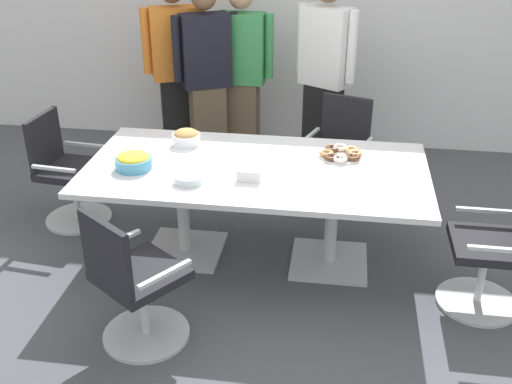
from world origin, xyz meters
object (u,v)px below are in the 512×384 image
object	(u,v)px
office_chair_0	(67,175)
office_chair_3	(338,157)
person_standing_3	(325,75)
plate_stack	(189,178)
person_standing_0	(176,70)
donut_platter	(341,154)
office_chair_2	(495,253)
snack_bowl_cookies	(186,137)
person_standing_2	(241,74)
person_standing_1	(207,77)
conference_table	(256,183)
napkin_pile	(250,172)
office_chair_1	(134,286)
snack_bowl_chips_yellow	(133,161)

from	to	relation	value
office_chair_0	office_chair_3	size ratio (longest dim) A/B	1.00
person_standing_3	plate_stack	bearing A→B (deg)	97.65
person_standing_0	donut_platter	size ratio (longest dim) A/B	5.62
office_chair_2	snack_bowl_cookies	size ratio (longest dim) A/B	4.30
person_standing_2	person_standing_3	bearing A→B (deg)	172.38
plate_stack	donut_platter	bearing A→B (deg)	29.94
person_standing_1	donut_platter	distance (m)	1.82
plate_stack	person_standing_2	bearing A→B (deg)	89.70
office_chair_3	person_standing_2	bearing A→B (deg)	-16.65
conference_table	person_standing_2	distance (m)	1.80
snack_bowl_cookies	plate_stack	xyz separation A→B (m)	(0.18, -0.64, -0.03)
conference_table	napkin_pile	distance (m)	0.25
person_standing_3	donut_platter	xyz separation A→B (m)	(0.19, -1.33, -0.20)
office_chair_1	office_chair_2	distance (m)	2.29
office_chair_1	napkin_pile	bearing A→B (deg)	92.07
snack_bowl_cookies	person_standing_3	bearing A→B (deg)	52.21
person_standing_3	person_standing_2	bearing A→B (deg)	20.19
snack_bowl_cookies	snack_bowl_chips_yellow	xyz separation A→B (m)	(-0.26, -0.48, -0.00)
office_chair_3	office_chair_0	bearing A→B (deg)	36.77
person_standing_0	person_standing_2	bearing A→B (deg)	163.66
office_chair_0	person_standing_3	xyz separation A→B (m)	(2.01, 1.24, 0.56)
snack_bowl_chips_yellow	donut_platter	bearing A→B (deg)	16.23
person_standing_3	snack_bowl_chips_yellow	world-z (taller)	person_standing_3
office_chair_2	person_standing_3	distance (m)	2.36
donut_platter	office_chair_0	bearing A→B (deg)	177.66
person_standing_0	snack_bowl_cookies	bearing A→B (deg)	86.88
person_standing_2	snack_bowl_cookies	world-z (taller)	person_standing_2
person_standing_0	plate_stack	distance (m)	2.09
snack_bowl_chips_yellow	office_chair_2	bearing A→B (deg)	-4.61
snack_bowl_cookies	conference_table	bearing A→B (deg)	-29.43
office_chair_3	person_standing_0	bearing A→B (deg)	-2.96
plate_stack	conference_table	bearing A→B (deg)	37.15
conference_table	office_chair_2	world-z (taller)	office_chair_2
person_standing_2	person_standing_3	distance (m)	0.81
office_chair_0	person_standing_1	world-z (taller)	person_standing_1
office_chair_2	person_standing_0	xyz separation A→B (m)	(-2.63, 2.04, 0.52)
person_standing_0	donut_platter	world-z (taller)	person_standing_0
office_chair_0	office_chair_1	world-z (taller)	same
office_chair_1	conference_table	bearing A→B (deg)	96.40
office_chair_0	person_standing_2	world-z (taller)	person_standing_2
person_standing_0	snack_bowl_chips_yellow	distance (m)	1.85
snack_bowl_chips_yellow	donut_platter	size ratio (longest dim) A/B	0.81
donut_platter	napkin_pile	distance (m)	0.75
person_standing_3	plate_stack	xyz separation A→B (m)	(-0.80, -1.90, -0.19)
conference_table	person_standing_1	size ratio (longest dim) A/B	1.37
office_chair_1	person_standing_3	xyz separation A→B (m)	(0.97, 2.63, 0.56)
conference_table	plate_stack	size ratio (longest dim) A/B	12.39
office_chair_0	donut_platter	size ratio (longest dim) A/B	2.88
office_chair_3	person_standing_3	world-z (taller)	person_standing_3
office_chair_3	plate_stack	xyz separation A→B (m)	(-0.97, -1.35, 0.37)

